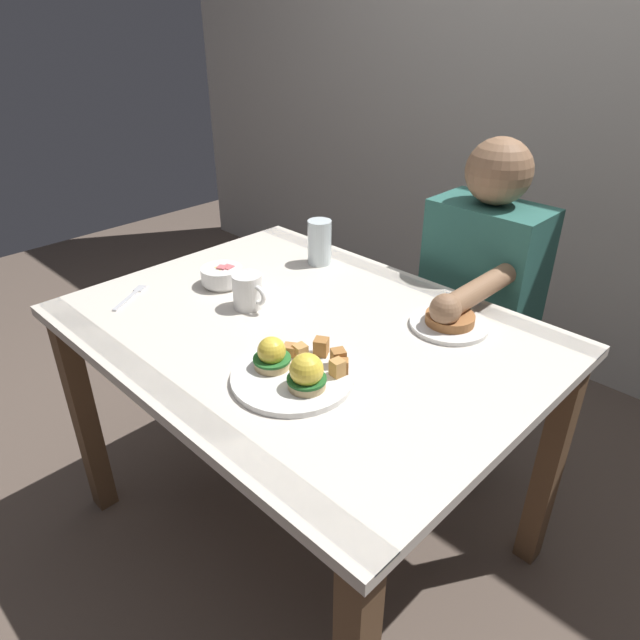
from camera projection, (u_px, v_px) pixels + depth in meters
name	position (u px, v px, depth m)	size (l,w,h in m)	color
ground_plane	(306.00, 526.00, 1.81)	(6.00, 6.00, 0.00)	brown
back_wall	(591.00, 52.00, 2.10)	(4.80, 0.10, 2.60)	beige
dining_table	(303.00, 360.00, 1.50)	(1.20, 0.90, 0.74)	silver
eggs_benedict_plate	(294.00, 370.00, 1.22)	(0.27, 0.27, 0.09)	white
fruit_bowl	(222.00, 276.00, 1.64)	(0.12, 0.12, 0.06)	white
coffee_mug	(248.00, 290.00, 1.51)	(0.11, 0.08, 0.09)	white
fork	(131.00, 296.00, 1.59)	(0.10, 0.14, 0.00)	silver
water_glass_near	(320.00, 244.00, 1.76)	(0.07, 0.07, 0.14)	silver
side_plate	(449.00, 322.00, 1.43)	(0.20, 0.20, 0.04)	white
diner_person	(476.00, 300.00, 1.77)	(0.34, 0.54, 1.14)	#33333D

